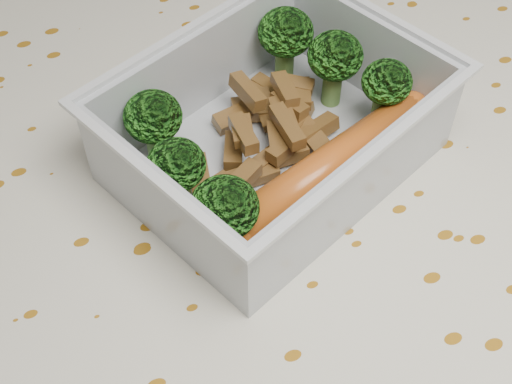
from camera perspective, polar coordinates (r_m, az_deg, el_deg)
name	(u,v)px	position (r m, az deg, el deg)	size (l,w,h in m)	color
dining_table	(238,293)	(0.48, -1.43, -8.12)	(1.40, 0.90, 0.75)	brown
tablecloth	(237,251)	(0.44, -1.56, -4.71)	(1.46, 0.96, 0.19)	beige
lunch_container	(274,136)	(0.41, 1.47, 4.48)	(0.22, 0.20, 0.06)	silver
broccoli_florets	(261,109)	(0.40, 0.38, 6.66)	(0.16, 0.15, 0.05)	#608C3F
meat_pile	(266,129)	(0.43, 0.83, 5.07)	(0.10, 0.09, 0.03)	brown
sausage	(330,167)	(0.40, 5.92, 1.97)	(0.15, 0.07, 0.02)	#C1571A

